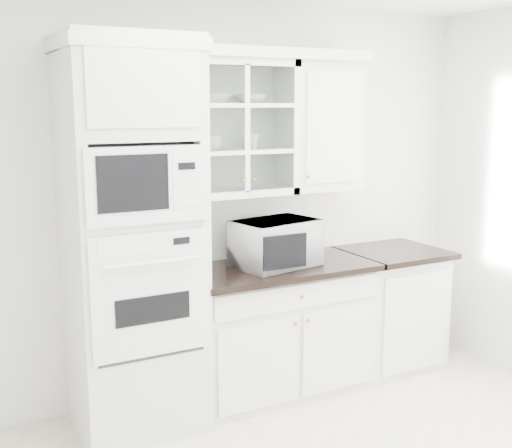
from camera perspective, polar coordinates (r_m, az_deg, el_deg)
room_shell at (r=3.30m, az=6.62°, el=6.61°), size 4.00×3.50×2.70m
oven_column at (r=3.95m, az=-10.90°, el=-1.38°), size 0.76×0.68×2.40m
base_cabinet_run at (r=4.57m, az=1.90°, el=-9.15°), size 1.32×0.67×0.92m
extra_base_cabinet at (r=5.12m, az=11.74°, el=-7.21°), size 0.72×0.67×0.92m
upper_cabinet_glass at (r=4.31m, az=-1.82°, el=8.50°), size 0.80×0.33×0.90m
upper_cabinet_solid at (r=4.65m, az=5.76°, el=8.60°), size 0.55×0.33×0.90m
crown_molding at (r=4.26m, az=-3.02°, el=15.00°), size 2.14×0.38×0.07m
countertop_microwave at (r=4.37m, az=1.63°, el=-1.67°), size 0.63×0.55×0.32m
bowl_a at (r=4.23m, az=-4.01°, el=11.02°), size 0.25×0.25×0.06m
bowl_b at (r=4.37m, az=-0.39°, el=11.05°), size 0.25×0.25×0.06m
cup_a at (r=4.24m, az=-3.83°, el=7.21°), size 0.15×0.15×0.10m
cup_b at (r=4.35m, az=-0.42°, el=7.38°), size 0.13×0.13×0.11m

